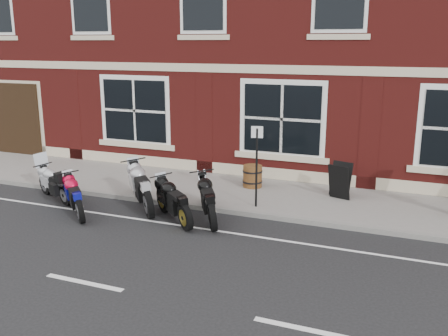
{
  "coord_description": "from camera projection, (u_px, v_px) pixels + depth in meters",
  "views": [
    {
      "loc": [
        5.34,
        -9.59,
        4.16
      ],
      "look_at": [
        0.84,
        1.6,
        1.11
      ],
      "focal_mm": 40.0,
      "sensor_mm": 36.0,
      "label": 1
    }
  ],
  "objects": [
    {
      "name": "ground",
      "position": [
        165.0,
        227.0,
        11.58
      ],
      "size": [
        80.0,
        80.0,
        0.0
      ],
      "primitive_type": "plane",
      "color": "black",
      "rests_on": "ground"
    },
    {
      "name": "sidewalk",
      "position": [
        215.0,
        190.0,
        14.26
      ],
      "size": [
        30.0,
        3.0,
        0.12
      ],
      "primitive_type": "cube",
      "color": "slate",
      "rests_on": "ground"
    },
    {
      "name": "kerb",
      "position": [
        191.0,
        206.0,
        12.84
      ],
      "size": [
        30.0,
        0.16,
        0.12
      ],
      "primitive_type": "cube",
      "color": "slate",
      "rests_on": "ground"
    },
    {
      "name": "moto_touring_silver",
      "position": [
        55.0,
        181.0,
        13.5
      ],
      "size": [
        1.7,
        0.93,
        1.22
      ],
      "rotation": [
        0.0,
        0.0,
        1.11
      ],
      "color": "black",
      "rests_on": "ground"
    },
    {
      "name": "moto_sport_red",
      "position": [
        76.0,
        194.0,
        12.34
      ],
      "size": [
        1.5,
        1.43,
        0.88
      ],
      "rotation": [
        0.0,
        0.0,
        0.81
      ],
      "color": "black",
      "rests_on": "ground"
    },
    {
      "name": "moto_sport_black",
      "position": [
        174.0,
        199.0,
        11.89
      ],
      "size": [
        1.64,
        1.44,
        0.92
      ],
      "rotation": [
        0.0,
        0.0,
        0.86
      ],
      "color": "black",
      "rests_on": "ground"
    },
    {
      "name": "moto_sport_silver",
      "position": [
        143.0,
        185.0,
        12.79
      ],
      "size": [
        1.66,
        1.85,
        1.05
      ],
      "rotation": [
        0.0,
        0.0,
        0.73
      ],
      "color": "black",
      "rests_on": "ground"
    },
    {
      "name": "moto_naked_black",
      "position": [
        209.0,
        197.0,
        11.96
      ],
      "size": [
        1.23,
        1.93,
        0.98
      ],
      "rotation": [
        0.0,
        0.0,
        0.54
      ],
      "color": "black",
      "rests_on": "ground"
    },
    {
      "name": "a_board_sign",
      "position": [
        340.0,
        181.0,
        13.23
      ],
      "size": [
        0.65,
        0.52,
        0.95
      ],
      "primitive_type": null,
      "rotation": [
        0.0,
        0.0,
        -0.29
      ],
      "color": "black",
      "rests_on": "sidewalk"
    },
    {
      "name": "barrel_planter",
      "position": [
        253.0,
        176.0,
        14.27
      ],
      "size": [
        0.57,
        0.57,
        0.63
      ],
      "color": "#4F2D15",
      "rests_on": "sidewalk"
    },
    {
      "name": "parking_sign",
      "position": [
        257.0,
        161.0,
        12.34
      ],
      "size": [
        0.29,
        0.09,
        2.05
      ],
      "rotation": [
        0.0,
        0.0,
        0.24
      ],
      "color": "black",
      "rests_on": "sidewalk"
    }
  ]
}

